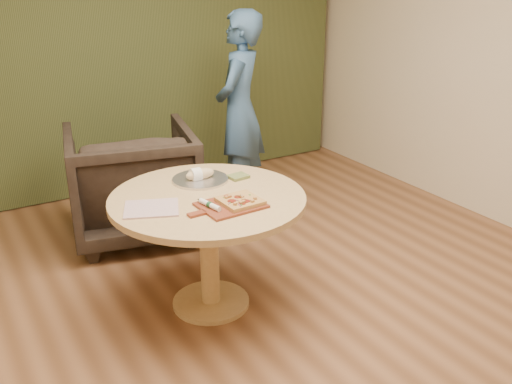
{
  "coord_description": "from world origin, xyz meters",
  "views": [
    {
      "loc": [
        -1.5,
        -2.24,
        2.04
      ],
      "look_at": [
        -0.01,
        0.25,
        0.87
      ],
      "focal_mm": 40.0,
      "sensor_mm": 36.0,
      "label": 1
    }
  ],
  "objects_px": {
    "flatbread_pizza": "(240,201)",
    "armchair": "(132,177)",
    "person_standing": "(240,111)",
    "serving_tray": "(200,179)",
    "cutlery_roll": "(210,205)",
    "pizza_paddle": "(229,206)",
    "bread_roll": "(199,174)",
    "pedestal_table": "(208,218)"
  },
  "relations": [
    {
      "from": "pizza_paddle",
      "to": "bread_roll",
      "type": "distance_m",
      "value": 0.47
    },
    {
      "from": "cutlery_roll",
      "to": "flatbread_pizza",
      "type": "bearing_deg",
      "value": -20.84
    },
    {
      "from": "serving_tray",
      "to": "armchair",
      "type": "xyz_separation_m",
      "value": [
        -0.13,
        0.98,
        -0.27
      ]
    },
    {
      "from": "pizza_paddle",
      "to": "person_standing",
      "type": "bearing_deg",
      "value": 56.19
    },
    {
      "from": "pedestal_table",
      "to": "armchair",
      "type": "xyz_separation_m",
      "value": [
        -0.05,
        1.23,
        -0.12
      ]
    },
    {
      "from": "serving_tray",
      "to": "person_standing",
      "type": "height_order",
      "value": "person_standing"
    },
    {
      "from": "pedestal_table",
      "to": "flatbread_pizza",
      "type": "height_order",
      "value": "flatbread_pizza"
    },
    {
      "from": "bread_roll",
      "to": "armchair",
      "type": "distance_m",
      "value": 1.03
    },
    {
      "from": "pizza_paddle",
      "to": "flatbread_pizza",
      "type": "xyz_separation_m",
      "value": [
        0.06,
        -0.01,
        0.02
      ]
    },
    {
      "from": "serving_tray",
      "to": "pedestal_table",
      "type": "bearing_deg",
      "value": -106.59
    },
    {
      "from": "flatbread_pizza",
      "to": "serving_tray",
      "type": "relative_size",
      "value": 0.65
    },
    {
      "from": "bread_roll",
      "to": "armchair",
      "type": "relative_size",
      "value": 0.2
    },
    {
      "from": "pedestal_table",
      "to": "cutlery_roll",
      "type": "height_order",
      "value": "cutlery_roll"
    },
    {
      "from": "flatbread_pizza",
      "to": "bread_roll",
      "type": "height_order",
      "value": "bread_roll"
    },
    {
      "from": "flatbread_pizza",
      "to": "pizza_paddle",
      "type": "bearing_deg",
      "value": 171.95
    },
    {
      "from": "flatbread_pizza",
      "to": "armchair",
      "type": "relative_size",
      "value": 0.24
    },
    {
      "from": "cutlery_roll",
      "to": "serving_tray",
      "type": "relative_size",
      "value": 0.56
    },
    {
      "from": "person_standing",
      "to": "flatbread_pizza",
      "type": "bearing_deg",
      "value": 17.71
    },
    {
      "from": "pedestal_table",
      "to": "serving_tray",
      "type": "relative_size",
      "value": 3.3
    },
    {
      "from": "pedestal_table",
      "to": "person_standing",
      "type": "distance_m",
      "value": 1.73
    },
    {
      "from": "armchair",
      "to": "serving_tray",
      "type": "bearing_deg",
      "value": 110.17
    },
    {
      "from": "armchair",
      "to": "person_standing",
      "type": "bearing_deg",
      "value": -158.67
    },
    {
      "from": "flatbread_pizza",
      "to": "armchair",
      "type": "bearing_deg",
      "value": 95.99
    },
    {
      "from": "cutlery_roll",
      "to": "serving_tray",
      "type": "distance_m",
      "value": 0.47
    },
    {
      "from": "pizza_paddle",
      "to": "cutlery_roll",
      "type": "bearing_deg",
      "value": 166.92
    },
    {
      "from": "serving_tray",
      "to": "cutlery_roll",
      "type": "bearing_deg",
      "value": -109.08
    },
    {
      "from": "cutlery_roll",
      "to": "armchair",
      "type": "height_order",
      "value": "armchair"
    },
    {
      "from": "cutlery_roll",
      "to": "person_standing",
      "type": "distance_m",
      "value": 1.92
    },
    {
      "from": "person_standing",
      "to": "armchair",
      "type": "bearing_deg",
      "value": -34.33
    },
    {
      "from": "cutlery_roll",
      "to": "person_standing",
      "type": "xyz_separation_m",
      "value": [
        1.08,
        1.58,
        0.06
      ]
    },
    {
      "from": "pizza_paddle",
      "to": "pedestal_table",
      "type": "bearing_deg",
      "value": 96.95
    },
    {
      "from": "pedestal_table",
      "to": "serving_tray",
      "type": "xyz_separation_m",
      "value": [
        0.08,
        0.26,
        0.15
      ]
    },
    {
      "from": "pedestal_table",
      "to": "cutlery_roll",
      "type": "bearing_deg",
      "value": -112.36
    },
    {
      "from": "pedestal_table",
      "to": "pizza_paddle",
      "type": "height_order",
      "value": "pizza_paddle"
    },
    {
      "from": "cutlery_roll",
      "to": "bread_roll",
      "type": "relative_size",
      "value": 1.03
    },
    {
      "from": "pizza_paddle",
      "to": "flatbread_pizza",
      "type": "relative_size",
      "value": 1.97
    },
    {
      "from": "flatbread_pizza",
      "to": "serving_tray",
      "type": "height_order",
      "value": "flatbread_pizza"
    },
    {
      "from": "pedestal_table",
      "to": "serving_tray",
      "type": "distance_m",
      "value": 0.31
    },
    {
      "from": "pizza_paddle",
      "to": "serving_tray",
      "type": "relative_size",
      "value": 1.27
    },
    {
      "from": "flatbread_pizza",
      "to": "cutlery_roll",
      "type": "height_order",
      "value": "flatbread_pizza"
    },
    {
      "from": "bread_roll",
      "to": "armchair",
      "type": "xyz_separation_m",
      "value": [
        -0.12,
        0.98,
        -0.31
      ]
    },
    {
      "from": "pedestal_table",
      "to": "bread_roll",
      "type": "distance_m",
      "value": 0.32
    }
  ]
}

